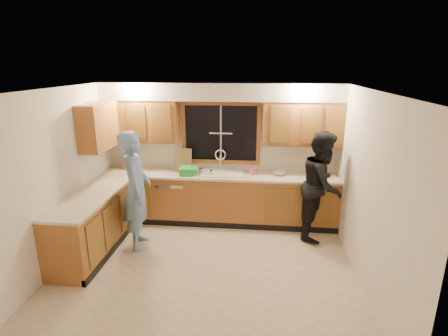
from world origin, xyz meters
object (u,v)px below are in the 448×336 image
object	(u,v)px
knife_block	(126,163)
stove	(75,241)
dishwasher	(174,199)
woman	(322,185)
soap_bottle	(253,169)
sink	(219,177)
bowl	(279,173)
dish_crate	(188,171)
man	(136,191)

from	to	relation	value
knife_block	stove	bearing A→B (deg)	-103.75
dishwasher	woman	size ratio (longest dim) A/B	0.46
dishwasher	woman	bearing A→B (deg)	-8.05
soap_bottle	sink	bearing A→B (deg)	-176.24
stove	sink	bearing A→B (deg)	45.39
dishwasher	stove	distance (m)	2.04
stove	soap_bottle	world-z (taller)	soap_bottle
dishwasher	bowl	xyz separation A→B (m)	(1.91, 0.06, 0.54)
dishwasher	knife_block	size ratio (longest dim) A/B	3.58
stove	woman	bearing A→B (deg)	22.14
stove	dish_crate	size ratio (longest dim) A/B	3.02
stove	soap_bottle	bearing A→B (deg)	37.87
sink	man	size ratio (longest dim) A/B	0.46
sink	dishwasher	size ratio (longest dim) A/B	1.05
sink	soap_bottle	world-z (taller)	sink
dishwasher	dish_crate	xyz separation A→B (m)	(0.32, -0.11, 0.58)
bowl	man	bearing A→B (deg)	-154.12
dishwasher	dish_crate	size ratio (longest dim) A/B	2.75
sink	stove	bearing A→B (deg)	-134.61
sink	dishwasher	bearing A→B (deg)	-179.01
knife_block	dish_crate	size ratio (longest dim) A/B	0.77
sink	bowl	bearing A→B (deg)	2.31
sink	knife_block	bearing A→B (deg)	175.92
bowl	sink	bearing A→B (deg)	-177.69
woman	dish_crate	xyz separation A→B (m)	(-2.28, 0.25, 0.09)
dishwasher	bowl	size ratio (longest dim) A/B	3.63
sink	man	bearing A→B (deg)	-138.33
dishwasher	knife_block	distance (m)	1.13
stove	soap_bottle	size ratio (longest dim) A/B	4.80
stove	woman	world-z (taller)	woman
stove	bowl	bearing A→B (deg)	33.13
soap_bottle	bowl	world-z (taller)	soap_bottle
soap_bottle	bowl	xyz separation A→B (m)	(0.47, 0.00, -0.07)
sink	dish_crate	size ratio (longest dim) A/B	2.89
woman	bowl	xyz separation A→B (m)	(-0.68, 0.42, 0.05)
man	knife_block	xyz separation A→B (m)	(-0.61, 1.16, 0.10)
soap_bottle	bowl	size ratio (longest dim) A/B	0.83
bowl	dishwasher	bearing A→B (deg)	-178.28
stove	knife_block	bearing A→B (deg)	89.31
stove	man	world-z (taller)	man
woman	dishwasher	bearing A→B (deg)	101.30
woman	bowl	size ratio (longest dim) A/B	7.94
knife_block	sink	bearing A→B (deg)	-17.13
man	dish_crate	xyz separation A→B (m)	(0.64, 0.91, 0.06)
dish_crate	bowl	distance (m)	1.60
sink	bowl	xyz separation A→B (m)	(1.06, 0.04, 0.08)
soap_bottle	woman	bearing A→B (deg)	-20.12
sink	man	xyz separation A→B (m)	(-1.17, -1.04, 0.07)
woman	soap_bottle	bearing A→B (deg)	89.24
sink	stove	distance (m)	2.60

